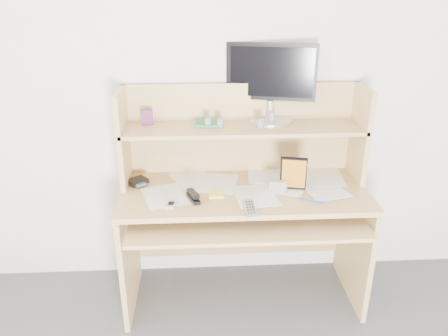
{
  "coord_description": "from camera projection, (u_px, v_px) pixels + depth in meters",
  "views": [
    {
      "loc": [
        -0.24,
        -0.75,
        1.84
      ],
      "look_at": [
        -0.12,
        1.43,
        0.91
      ],
      "focal_mm": 35.0,
      "sensor_mm": 36.0,
      "label": 1
    }
  ],
  "objects": [
    {
      "name": "shelf_book",
      "position": [
        208.0,
        122.0,
        2.54
      ],
      "size": [
        0.16,
        0.2,
        0.02
      ],
      "primitive_type": "cube",
      "rotation": [
        0.0,
        0.0,
        -0.11
      ],
      "color": "#378B62",
      "rests_on": "desk"
    },
    {
      "name": "chip_stack_b",
      "position": [
        208.0,
        122.0,
        2.47
      ],
      "size": [
        0.05,
        0.05,
        0.06
      ],
      "primitive_type": "cylinder",
      "rotation": [
        0.0,
        0.0,
        -0.35
      ],
      "color": "white",
      "rests_on": "desk"
    },
    {
      "name": "chip_stack_d",
      "position": [
        271.0,
        118.0,
        2.53
      ],
      "size": [
        0.04,
        0.04,
        0.07
      ],
      "primitive_type": "cylinder",
      "rotation": [
        0.0,
        0.0,
        -0.04
      ],
      "color": "white",
      "rests_on": "desk"
    },
    {
      "name": "paper_clutter",
      "position": [
        245.0,
        189.0,
        2.49
      ],
      "size": [
        1.32,
        0.54,
        0.01
      ],
      "primitive_type": "cube",
      "color": "white",
      "rests_on": "desk"
    },
    {
      "name": "game_case",
      "position": [
        293.0,
        173.0,
        2.43
      ],
      "size": [
        0.15,
        0.05,
        0.21
      ],
      "primitive_type": "cube",
      "rotation": [
        0.0,
        0.0,
        -0.23
      ],
      "color": "black",
      "rests_on": "paper_clutter"
    },
    {
      "name": "monitor",
      "position": [
        271.0,
        80.0,
        2.51
      ],
      "size": [
        0.51,
        0.26,
        0.45
      ],
      "rotation": [
        0.0,
        0.0,
        -0.23
      ],
      "color": "silver",
      "rests_on": "desk"
    },
    {
      "name": "desk",
      "position": [
        243.0,
        192.0,
        2.58
      ],
      "size": [
        1.4,
        0.7,
        1.3
      ],
      "color": "tan",
      "rests_on": "floor"
    },
    {
      "name": "sticky_note_pad",
      "position": [
        216.0,
        194.0,
        2.42
      ],
      "size": [
        0.08,
        0.08,
        0.01
      ],
      "primitive_type": "cube",
      "rotation": [
        0.0,
        0.0,
        0.0
      ],
      "color": "#FFEC43",
      "rests_on": "desk"
    },
    {
      "name": "tv_remote",
      "position": [
        250.0,
        209.0,
        2.24
      ],
      "size": [
        0.06,
        0.2,
        0.02
      ],
      "primitive_type": "cube",
      "rotation": [
        0.0,
        0.0,
        0.05
      ],
      "color": "#9B9B96",
      "rests_on": "paper_clutter"
    },
    {
      "name": "card_box",
      "position": [
        147.0,
        117.0,
        2.5
      ],
      "size": [
        0.07,
        0.03,
        0.09
      ],
      "primitive_type": "cube",
      "rotation": [
        0.0,
        0.0,
        0.17
      ],
      "color": "maroon",
      "rests_on": "desk"
    },
    {
      "name": "wallet",
      "position": [
        137.0,
        181.0,
        2.55
      ],
      "size": [
        0.14,
        0.13,
        0.03
      ],
      "primitive_type": "cube",
      "rotation": [
        0.0,
        0.0,
        0.68
      ],
      "color": "black",
      "rests_on": "paper_clutter"
    },
    {
      "name": "back_wall",
      "position": [
        241.0,
        91.0,
        2.59
      ],
      "size": [
        3.6,
        0.04,
        2.5
      ],
      "primitive_type": "cube",
      "color": "white",
      "rests_on": "floor"
    },
    {
      "name": "blue_pen",
      "position": [
        312.0,
        200.0,
        2.35
      ],
      "size": [
        0.13,
        0.07,
        0.01
      ],
      "primitive_type": "cylinder",
      "rotation": [
        1.57,
        0.0,
        1.13
      ],
      "color": "blue",
      "rests_on": "paper_clutter"
    },
    {
      "name": "chip_stack_a",
      "position": [
        220.0,
        123.0,
        2.47
      ],
      "size": [
        0.04,
        0.04,
        0.05
      ],
      "primitive_type": "cylinder",
      "rotation": [
        0.0,
        0.0,
        -0.14
      ],
      "color": "black",
      "rests_on": "desk"
    },
    {
      "name": "flip_phone",
      "position": [
        171.0,
        204.0,
        2.3
      ],
      "size": [
        0.06,
        0.09,
        0.02
      ],
      "primitive_type": "cube",
      "rotation": [
        0.0,
        0.0,
        -0.18
      ],
      "color": "silver",
      "rests_on": "paper_clutter"
    },
    {
      "name": "stapler",
      "position": [
        193.0,
        196.0,
        2.36
      ],
      "size": [
        0.08,
        0.14,
        0.04
      ],
      "primitive_type": "cube",
      "rotation": [
        0.0,
        0.0,
        0.35
      ],
      "color": "black",
      "rests_on": "paper_clutter"
    },
    {
      "name": "digital_camera",
      "position": [
        278.0,
        186.0,
        2.45
      ],
      "size": [
        0.11,
        0.07,
        0.06
      ],
      "primitive_type": "cube",
      "rotation": [
        0.0,
        0.0,
        -0.34
      ],
      "color": "#ADADAF",
      "rests_on": "paper_clutter"
    },
    {
      "name": "chip_stack_c",
      "position": [
        260.0,
        123.0,
        2.47
      ],
      "size": [
        0.06,
        0.06,
        0.06
      ],
      "primitive_type": "cylinder",
      "rotation": [
        0.0,
        0.0,
        0.3
      ],
      "color": "black",
      "rests_on": "desk"
    },
    {
      "name": "keyboard",
      "position": [
        256.0,
        209.0,
        2.46
      ],
      "size": [
        0.45,
        0.24,
        0.03
      ],
      "rotation": [
        0.0,
        0.0,
        0.23
      ],
      "color": "black",
      "rests_on": "desk"
    }
  ]
}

